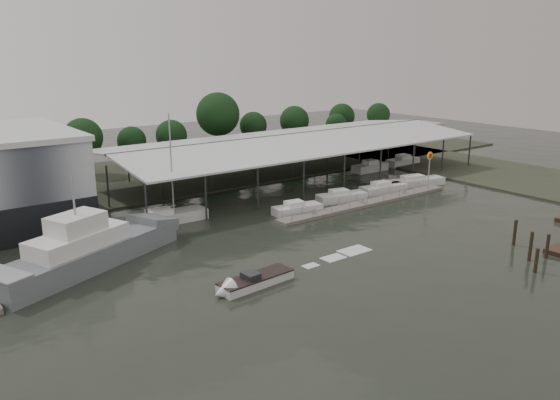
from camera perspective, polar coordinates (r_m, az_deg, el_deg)
ground at (r=53.73m, az=5.60°, el=-5.40°), size 200.00×200.00×0.00m
land_strip_far at (r=87.97m, az=-13.20°, el=2.50°), size 140.00×30.00×0.30m
land_strip_east at (r=93.98m, az=21.97°, el=2.59°), size 20.00×60.00×0.30m
covered_boat_shed at (r=83.63m, az=1.33°, el=6.46°), size 58.24×24.00×6.96m
floating_dock at (r=70.49m, az=9.12°, el=-0.33°), size 28.00×2.00×1.40m
shell_fuel_sign at (r=78.56m, az=15.35°, el=3.71°), size 1.10×0.18×5.55m
distant_commercial_buildings at (r=125.07m, az=11.82°, el=7.07°), size 22.00×8.00×4.00m
grey_trawler at (r=52.52m, az=-19.20°, el=-4.87°), size 19.63×11.68×8.84m
white_sailboat at (r=63.51m, az=-11.47°, el=-1.75°), size 8.42×2.74×12.56m
speedboat_underway at (r=45.72m, az=-3.15°, el=-8.62°), size 18.53×3.46×2.00m
moored_cruiser_0 at (r=65.63m, az=1.78°, el=-0.93°), size 6.32×2.97×1.70m
moored_cruiser_1 at (r=71.54m, az=6.42°, el=0.34°), size 6.99×3.68×1.70m
moored_cruiser_2 at (r=76.81m, az=10.71°, el=1.20°), size 7.23×3.02×1.70m
moored_cruiser_3 at (r=81.66m, az=13.84°, el=1.86°), size 9.65×4.33×1.70m
mooring_pilings at (r=55.82m, az=26.93°, el=-5.16°), size 5.37×10.20×3.43m
horizon_tree_line at (r=103.08m, az=-3.79°, el=8.08°), size 71.71×9.35×11.87m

